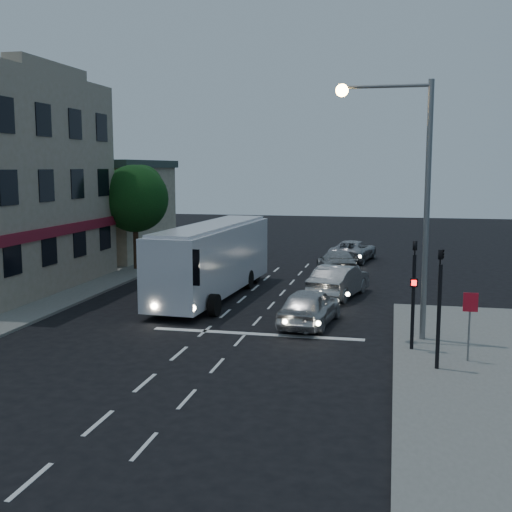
% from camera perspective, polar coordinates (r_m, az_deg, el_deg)
% --- Properties ---
extents(ground, '(120.00, 120.00, 0.00)m').
position_cam_1_polar(ground, '(22.72, -6.03, -7.91)').
color(ground, black).
extents(road_markings, '(8.00, 30.55, 0.01)m').
position_cam_1_polar(road_markings, '(25.46, -0.92, -6.12)').
color(road_markings, silver).
rests_on(road_markings, ground).
extents(tour_bus, '(3.07, 11.51, 3.50)m').
position_cam_1_polar(tour_bus, '(30.65, -3.84, -0.14)').
color(tour_bus, silver).
rests_on(tour_bus, ground).
extents(car_suv, '(2.33, 4.58, 1.49)m').
position_cam_1_polar(car_suv, '(25.33, 4.80, -4.50)').
color(car_suv, '#B4B4B6').
rests_on(car_suv, ground).
extents(car_sedan_a, '(2.73, 4.98, 1.56)m').
position_cam_1_polar(car_sedan_a, '(30.90, 7.39, -2.21)').
color(car_sedan_a, gray).
rests_on(car_sedan_a, ground).
extents(car_sedan_b, '(3.07, 5.19, 1.41)m').
position_cam_1_polar(car_sedan_b, '(37.00, 7.26, -0.65)').
color(car_sedan_b, '#9A9A9B').
rests_on(car_sedan_b, ground).
extents(car_sedan_c, '(3.17, 5.29, 1.37)m').
position_cam_1_polar(car_sedan_c, '(42.93, 8.61, 0.49)').
color(car_sedan_c, '#A2A3A7').
rests_on(car_sedan_c, ground).
extents(traffic_signal_main, '(0.25, 0.35, 4.10)m').
position_cam_1_polar(traffic_signal_main, '(21.86, 13.85, -2.23)').
color(traffic_signal_main, black).
rests_on(traffic_signal_main, sidewalk_near).
extents(traffic_signal_side, '(0.18, 0.15, 4.10)m').
position_cam_1_polar(traffic_signal_side, '(19.95, 16.01, -3.27)').
color(traffic_signal_side, black).
rests_on(traffic_signal_side, sidewalk_near).
extents(regulatory_sign, '(0.45, 0.12, 2.20)m').
position_cam_1_polar(regulatory_sign, '(21.15, 18.47, -5.02)').
color(regulatory_sign, slate).
rests_on(regulatory_sign, sidewalk_near).
extents(streetlight, '(3.32, 0.44, 9.00)m').
position_cam_1_polar(streetlight, '(22.95, 13.39, 6.58)').
color(streetlight, slate).
rests_on(streetlight, sidewalk_near).
extents(low_building_north, '(9.40, 9.40, 6.50)m').
position_cam_1_polar(low_building_north, '(45.65, -14.40, 4.18)').
color(low_building_north, gray).
rests_on(low_building_north, sidewalk_far).
extents(street_tree, '(4.00, 4.00, 6.20)m').
position_cam_1_polar(street_tree, '(38.86, -10.73, 5.31)').
color(street_tree, black).
rests_on(street_tree, sidewalk_far).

